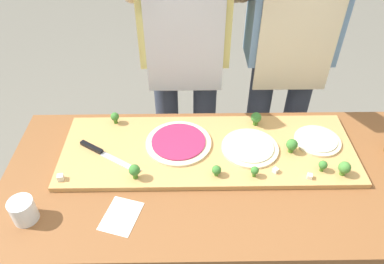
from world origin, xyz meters
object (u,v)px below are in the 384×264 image
object	(u,v)px
pizza_whole_cheese_artichoke	(250,147)
cook_right	(291,39)
broccoli_floret_front_left	(216,170)
cheese_crumble_a	(60,177)
cook_left	(185,40)
broccoli_floret_back_left	(115,117)
pizza_whole_white_garlic	(317,140)
broccoli_floret_back_right	(344,168)
flour_cup	(24,211)
prep_table	(220,190)
broccoli_floret_center_left	(255,171)
broccoli_floret_front_right	(134,171)
broccoli_floret_front_mid	(256,118)
cheese_crumble_c	(275,170)
recipe_note	(121,216)
chefs_knife	(101,152)
pizza_whole_beet_magenta	(179,142)
broccoli_floret_center_right	(323,165)
cheese_crumble_b	(310,176)
broccoli_floret_back_mid	(292,145)

from	to	relation	value
pizza_whole_cheese_artichoke	cook_right	distance (m)	0.58
cook_right	broccoli_floret_front_left	bearing A→B (deg)	-121.25
cheese_crumble_a	cook_left	size ratio (longest dim) A/B	0.01
broccoli_floret_back_left	cook_left	bearing A→B (deg)	45.55
pizza_whole_white_garlic	cook_left	xyz separation A→B (m)	(-0.54, 0.44, 0.23)
broccoli_floret_back_right	flour_cup	bearing A→B (deg)	-171.61
pizza_whole_white_garlic	prep_table	bearing A→B (deg)	-160.17
pizza_whole_cheese_artichoke	broccoli_floret_back_left	distance (m)	0.58
broccoli_floret_center_left	broccoli_floret_back_right	bearing A→B (deg)	0.76
broccoli_floret_back_right	cheese_crumble_a	distance (m)	1.04
broccoli_floret_back_left	pizza_whole_cheese_artichoke	bearing A→B (deg)	-17.02
cook_left	cook_right	size ratio (longest dim) A/B	1.00
prep_table	broccoli_floret_front_right	xyz separation A→B (m)	(-0.32, -0.04, 0.16)
pizza_whole_cheese_artichoke	broccoli_floret_front_mid	size ratio (longest dim) A/B	3.71
cheese_crumble_c	cook_left	size ratio (longest dim) A/B	0.01
cook_right	recipe_note	bearing A→B (deg)	-132.16
chefs_knife	cheese_crumble_c	xyz separation A→B (m)	(0.67, -0.11, 0.00)
broccoli_floret_front_mid	broccoli_floret_front_right	size ratio (longest dim) A/B	0.99
cheese_crumble_a	cheese_crumble_c	distance (m)	0.79
pizza_whole_beet_magenta	broccoli_floret_center_right	distance (m)	0.56
cheese_crumble_a	cheese_crumble_b	xyz separation A→B (m)	(0.91, -0.01, -0.00)
broccoli_floret_back_left	broccoli_floret_front_right	bearing A→B (deg)	-69.71
broccoli_floret_front_right	broccoli_floret_back_mid	world-z (taller)	broccoli_floret_front_right
broccoli_floret_center_right	broccoli_floret_front_left	bearing A→B (deg)	-177.62
broccoli_floret_center_right	cook_left	size ratio (longest dim) A/B	0.03
pizza_whole_white_garlic	cook_right	size ratio (longest dim) A/B	0.11
broccoli_floret_back_right	recipe_note	world-z (taller)	broccoli_floret_back_right
pizza_whole_white_garlic	broccoli_floret_front_right	world-z (taller)	broccoli_floret_front_right
cook_right	cheese_crumble_a	bearing A→B (deg)	-146.25
chefs_knife	flour_cup	size ratio (longest dim) A/B	2.98
pizza_whole_white_garlic	broccoli_floret_front_mid	bearing A→B (deg)	154.35
cheese_crumble_a	broccoli_floret_center_right	bearing A→B (deg)	1.79
broccoli_floret_front_left	flour_cup	bearing A→B (deg)	-165.51
broccoli_floret_front_left	broccoli_floret_front_right	bearing A→B (deg)	-178.28
broccoli_floret_center_left	broccoli_floret_back_mid	distance (m)	0.21
pizza_whole_beet_magenta	chefs_knife	bearing A→B (deg)	-170.34
cheese_crumble_b	recipe_note	bearing A→B (deg)	-167.94
broccoli_floret_back_right	broccoli_floret_back_mid	world-z (taller)	broccoli_floret_back_mid
pizza_whole_cheese_artichoke	cheese_crumble_c	xyz separation A→B (m)	(0.08, -0.13, 0.00)
cheese_crumble_c	cheese_crumble_a	bearing A→B (deg)	-178.15
broccoli_floret_front_left	broccoli_floret_center_right	world-z (taller)	broccoli_floret_center_right
broccoli_floret_back_right	cheese_crumble_c	bearing A→B (deg)	176.54
broccoli_floret_front_right	broccoli_floret_center_left	distance (m)	0.44
broccoli_floret_front_right	broccoli_floret_center_left	world-z (taller)	broccoli_floret_front_right
chefs_knife	cheese_crumble_a	size ratio (longest dim) A/B	11.85
pizza_whole_cheese_artichoke	broccoli_floret_back_left	size ratio (longest dim) A/B	4.30
broccoli_floret_front_mid	broccoli_floret_back_mid	size ratio (longest dim) A/B	1.01
broccoli_floret_back_left	recipe_note	xyz separation A→B (m)	(0.08, -0.47, -0.05)
cheese_crumble_a	chefs_knife	bearing A→B (deg)	47.36
pizza_whole_cheese_artichoke	broccoli_floret_front_right	bearing A→B (deg)	-161.55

